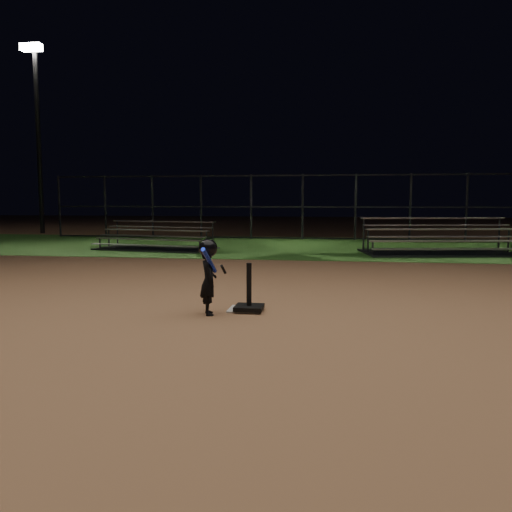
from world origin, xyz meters
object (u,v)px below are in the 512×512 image
Objects in this scene: child_batter at (208,275)px; bleacher_right at (439,247)px; light_pole_left at (37,123)px; batting_tee at (249,302)px; bleacher_left at (156,244)px; home_plate at (245,309)px.

bleacher_right reaches higher than child_batter.
light_pole_left is at bearing 147.85° from bleacher_right.
child_batter is at bearing -127.52° from bleacher_right.
batting_tee is 0.08× the size of light_pole_left.
batting_tee is 9.15m from bleacher_right.
light_pole_left reaches higher than batting_tee.
light_pole_left is (-11.56, 15.29, 4.41)m from child_batter.
batting_tee is 9.35m from bleacher_left.
home_plate is 0.70× the size of batting_tee.
batting_tee is 0.64× the size of child_batter.
home_plate is 0.05× the size of light_pole_left.
light_pole_left is (-16.12, 6.81, 4.74)m from bleacher_right.
child_batter is at bearing -151.26° from batting_tee.
bleacher_right is 18.13m from light_pole_left.
child_batter is (-0.50, -0.27, 0.41)m from batting_tee.
bleacher_left is 0.85× the size of bleacher_right.
child_batter is 0.23× the size of bleacher_right.
child_batter is at bearing -56.53° from bleacher_left.
light_pole_left is (-12.00, 14.94, 4.93)m from home_plate.
bleacher_right reaches higher than bleacher_left.
child_batter is 9.63m from bleacher_right.
bleacher_right is 0.53× the size of light_pole_left.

